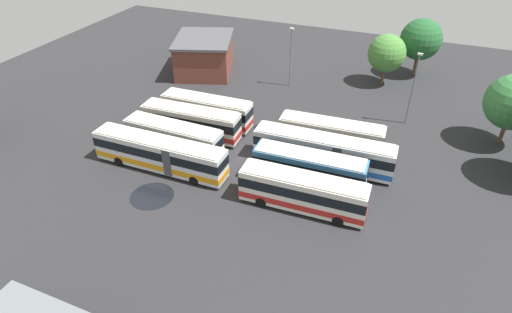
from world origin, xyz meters
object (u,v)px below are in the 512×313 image
at_px(lamp_post_by_building, 413,87).
at_px(tree_northwest, 421,39).
at_px(bus_row0_slot2, 309,169).
at_px(bus_row0_slot3, 303,192).
at_px(lamp_post_mid_lot, 291,55).
at_px(bus_row1_slot0, 207,110).
at_px(tree_east_edge, 387,53).
at_px(bus_row1_slot2, 173,138).
at_px(bus_row0_slot1, 323,151).
at_px(depot_building, 204,55).
at_px(bus_row1_slot3, 160,154).
at_px(bus_row0_slot0, 331,135).
at_px(bus_row1_slot1, 191,122).

xyz_separation_m(lamp_post_by_building, tree_northwest, (0.39, -15.55, 0.51)).
height_order(bus_row0_slot2, bus_row0_slot3, same).
bearing_deg(lamp_post_mid_lot, bus_row1_slot0, 67.87).
bearing_deg(tree_east_edge, bus_row0_slot2, 83.05).
bearing_deg(tree_east_edge, lamp_post_by_building, 112.47).
bearing_deg(bus_row1_slot2, bus_row0_slot3, 166.78).
bearing_deg(bus_row0_slot1, bus_row1_slot0, -12.62).
xyz_separation_m(depot_building, tree_northwest, (-29.29, -10.63, 2.70)).
bearing_deg(bus_row0_slot2, tree_east_edge, -96.95).
xyz_separation_m(bus_row1_slot2, depot_building, (7.19, -20.89, 0.77)).
bearing_deg(depot_building, bus_row1_slot3, 107.40).
xyz_separation_m(bus_row0_slot0, bus_row1_slot1, (15.38, 3.01, 0.00)).
height_order(lamp_post_mid_lot, tree_northwest, tree_northwest).
height_order(bus_row0_slot3, bus_row1_slot0, same).
height_order(bus_row0_slot0, tree_east_edge, tree_east_edge).
bearing_deg(bus_row1_slot1, bus_row0_slot2, 165.81).
bearing_deg(bus_row0_slot1, bus_row1_slot2, 12.68).
relative_size(bus_row1_slot1, tree_east_edge, 1.62).
bearing_deg(depot_building, bus_row0_slot0, 147.99).
bearing_deg(lamp_post_by_building, bus_row1_slot0, 22.50).
xyz_separation_m(bus_row1_slot0, bus_row1_slot3, (0.10, 9.95, 0.00)).
relative_size(lamp_post_mid_lot, tree_northwest, 1.00).
xyz_separation_m(bus_row1_slot2, lamp_post_mid_lot, (-6.14, -20.87, 2.67)).
distance_m(lamp_post_mid_lot, lamp_post_by_building, 17.07).
bearing_deg(bus_row1_slot0, bus_row1_slot2, 86.36).
bearing_deg(bus_row1_slot2, bus_row0_slot2, 179.99).
distance_m(bus_row0_slot2, tree_northwest, 32.51).
height_order(bus_row0_slot1, bus_row0_slot2, same).
bearing_deg(bus_row1_slot3, depot_building, -72.60).
relative_size(bus_row0_slot3, lamp_post_mid_lot, 1.40).
distance_m(bus_row0_slot2, bus_row1_slot3, 14.93).
relative_size(bus_row0_slot2, tree_northwest, 1.32).
relative_size(bus_row1_slot0, tree_east_edge, 1.54).
height_order(bus_row1_slot0, tree_east_edge, tree_east_edge).
xyz_separation_m(bus_row1_slot3, lamp_post_by_building, (-22.16, -19.09, 2.95)).
relative_size(bus_row1_slot2, depot_building, 0.92).
height_order(bus_row0_slot2, tree_northwest, tree_northwest).
bearing_deg(lamp_post_by_building, depot_building, -9.41).
bearing_deg(bus_row1_slot2, tree_northwest, -125.04).
bearing_deg(lamp_post_by_building, bus_row0_slot3, 70.05).
distance_m(bus_row1_slot0, tree_east_edge, 26.58).
relative_size(bus_row1_slot1, lamp_post_mid_lot, 1.40).
relative_size(bus_row0_slot0, bus_row1_slot3, 0.79).
xyz_separation_m(bus_row0_slot0, depot_building, (22.58, -14.12, 0.77)).
bearing_deg(depot_building, lamp_post_by_building, 170.59).
height_order(bus_row1_slot2, lamp_post_mid_lot, lamp_post_mid_lot).
height_order(bus_row1_slot3, tree_east_edge, tree_east_edge).
distance_m(bus_row0_slot2, depot_building, 30.44).
distance_m(bus_row1_slot3, tree_east_edge, 34.63).
height_order(bus_row1_slot1, depot_building, depot_building).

